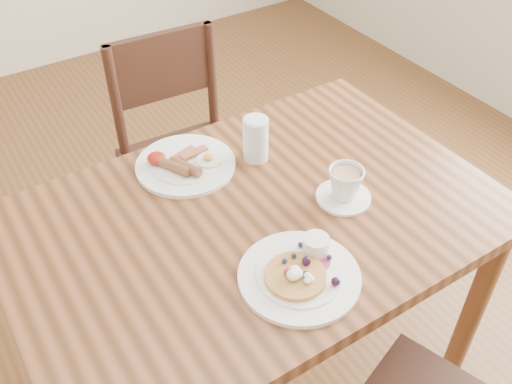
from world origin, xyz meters
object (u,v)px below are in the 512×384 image
pancake_plate (301,272)px  water_glass (256,139)px  breakfast_plate (184,164)px  teacup_saucer (345,186)px  dining_table (256,241)px  chair_far (184,150)px

pancake_plate → water_glass: bearing=70.1°
pancake_plate → breakfast_plate: size_ratio=1.00×
breakfast_plate → teacup_saucer: size_ratio=1.93×
water_glass → breakfast_plate: bearing=159.4°
breakfast_plate → water_glass: bearing=-20.6°
dining_table → chair_far: bearing=80.0°
chair_far → pancake_plate: 0.92m
pancake_plate → teacup_saucer: size_ratio=1.93×
chair_far → water_glass: bearing=94.7°
dining_table → teacup_saucer: size_ratio=8.57×
pancake_plate → water_glass: size_ratio=2.15×
dining_table → teacup_saucer: 0.27m
chair_far → teacup_saucer: (0.10, -0.72, 0.30)m
dining_table → water_glass: water_glass is taller
breakfast_plate → teacup_saucer: bearing=-49.9°
chair_far → breakfast_plate: size_ratio=3.26×
teacup_saucer → water_glass: size_ratio=1.12×
pancake_plate → teacup_saucer: bearing=31.5°
pancake_plate → breakfast_plate: pancake_plate is taller
dining_table → breakfast_plate: (-0.06, 0.26, 0.11)m
dining_table → pancake_plate: size_ratio=4.44×
chair_far → breakfast_plate: (-0.18, -0.39, 0.27)m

